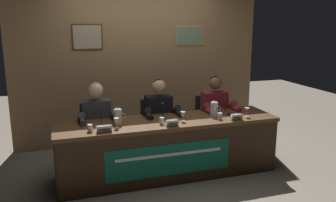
% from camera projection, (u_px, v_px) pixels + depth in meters
% --- Properties ---
extents(ground_plane, '(12.00, 12.00, 0.00)m').
position_uv_depth(ground_plane, '(168.00, 173.00, 4.73)').
color(ground_plane, gray).
extents(wall_back_panelled, '(4.07, 0.14, 2.60)m').
position_uv_depth(wall_back_panelled, '(140.00, 63.00, 5.82)').
color(wall_back_panelled, '#937047').
rests_on(wall_back_panelled, ground_plane).
extents(conference_table, '(2.87, 0.73, 0.74)m').
position_uv_depth(conference_table, '(170.00, 140.00, 4.52)').
color(conference_table, brown).
rests_on(conference_table, ground_plane).
extents(chair_left, '(0.44, 0.44, 0.88)m').
position_uv_depth(chair_left, '(97.00, 137.00, 4.89)').
color(chair_left, black).
rests_on(chair_left, ground_plane).
extents(panelist_left, '(0.51, 0.48, 1.21)m').
position_uv_depth(panelist_left, '(98.00, 122.00, 4.64)').
color(panelist_left, black).
rests_on(panelist_left, ground_plane).
extents(nameplate_left, '(0.17, 0.06, 0.08)m').
position_uv_depth(nameplate_left, '(104.00, 129.00, 4.06)').
color(nameplate_left, white).
rests_on(nameplate_left, conference_table).
extents(juice_glass_left, '(0.06, 0.06, 0.12)m').
position_uv_depth(juice_glass_left, '(116.00, 121.00, 4.21)').
color(juice_glass_left, white).
rests_on(juice_glass_left, conference_table).
extents(water_cup_left, '(0.06, 0.06, 0.08)m').
position_uv_depth(water_cup_left, '(90.00, 129.00, 4.08)').
color(water_cup_left, silver).
rests_on(water_cup_left, conference_table).
extents(microphone_left, '(0.06, 0.17, 0.22)m').
position_uv_depth(microphone_left, '(102.00, 120.00, 4.31)').
color(microphone_left, black).
rests_on(microphone_left, conference_table).
extents(chair_center, '(0.44, 0.44, 0.88)m').
position_uv_depth(chair_center, '(156.00, 131.00, 5.15)').
color(chair_center, black).
rests_on(chair_center, ground_plane).
extents(panelist_center, '(0.51, 0.48, 1.21)m').
position_uv_depth(panelist_center, '(160.00, 116.00, 4.90)').
color(panelist_center, black).
rests_on(panelist_center, ground_plane).
extents(nameplate_center, '(0.15, 0.06, 0.08)m').
position_uv_depth(nameplate_center, '(172.00, 123.00, 4.30)').
color(nameplate_center, white).
rests_on(nameplate_center, conference_table).
extents(juice_glass_center, '(0.06, 0.06, 0.12)m').
position_uv_depth(juice_glass_center, '(183.00, 115.00, 4.49)').
color(juice_glass_center, white).
rests_on(juice_glass_center, conference_table).
extents(water_cup_center, '(0.06, 0.06, 0.08)m').
position_uv_depth(water_cup_center, '(162.00, 121.00, 4.37)').
color(water_cup_center, silver).
rests_on(water_cup_center, conference_table).
extents(microphone_center, '(0.06, 0.17, 0.22)m').
position_uv_depth(microphone_center, '(165.00, 114.00, 4.55)').
color(microphone_center, black).
rests_on(microphone_center, conference_table).
extents(chair_right, '(0.44, 0.44, 0.88)m').
position_uv_depth(chair_right, '(210.00, 126.00, 5.40)').
color(chair_right, black).
rests_on(chair_right, ground_plane).
extents(panelist_right, '(0.51, 0.48, 1.21)m').
position_uv_depth(panelist_right, '(216.00, 111.00, 5.16)').
color(panelist_right, black).
rests_on(panelist_right, ground_plane).
extents(nameplate_right, '(0.16, 0.06, 0.08)m').
position_uv_depth(nameplate_right, '(237.00, 117.00, 4.56)').
color(nameplate_right, white).
rests_on(nameplate_right, conference_table).
extents(juice_glass_right, '(0.06, 0.06, 0.12)m').
position_uv_depth(juice_glass_right, '(247.00, 110.00, 4.70)').
color(juice_glass_right, white).
rests_on(juice_glass_right, conference_table).
extents(water_cup_right, '(0.06, 0.06, 0.08)m').
position_uv_depth(water_cup_right, '(220.00, 116.00, 4.59)').
color(water_cup_right, silver).
rests_on(water_cup_right, conference_table).
extents(microphone_right, '(0.06, 0.17, 0.22)m').
position_uv_depth(microphone_right, '(228.00, 109.00, 4.83)').
color(microphone_right, black).
rests_on(microphone_right, conference_table).
extents(water_pitcher_left_side, '(0.15, 0.10, 0.21)m').
position_uv_depth(water_pitcher_left_side, '(118.00, 117.00, 4.37)').
color(water_pitcher_left_side, silver).
rests_on(water_pitcher_left_side, conference_table).
extents(water_pitcher_right_side, '(0.15, 0.10, 0.21)m').
position_uv_depth(water_pitcher_right_side, '(214.00, 109.00, 4.73)').
color(water_pitcher_right_side, silver).
rests_on(water_pitcher_right_side, conference_table).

